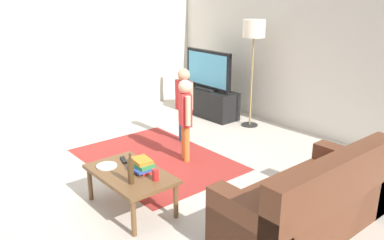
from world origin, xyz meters
TOP-DOWN VIEW (x-y plane):
  - ground at (0.00, 0.00)m, footprint 7.80×7.80m
  - wall_back at (0.00, 3.00)m, footprint 6.00×0.12m
  - wall_left at (-3.00, 0.00)m, footprint 0.12×6.00m
  - area_rug at (-0.50, 0.36)m, footprint 2.20×1.60m
  - tv_stand at (-1.56, 2.30)m, footprint 1.20×0.44m
  - tv at (-1.56, 2.28)m, footprint 1.10×0.28m
  - couch at (1.87, 0.50)m, footprint 0.80×1.80m
  - floor_lamp at (-0.67, 2.45)m, footprint 0.36×0.36m
  - child_near_tv at (-0.78, 1.09)m, footprint 0.38×0.18m
  - child_center at (-0.23, 0.68)m, footprint 0.35×0.22m
  - coffee_table at (0.39, -0.57)m, footprint 1.00×0.60m
  - book_stack at (0.43, -0.44)m, footprint 0.27×0.22m
  - bottle at (0.61, -0.69)m, footprint 0.06×0.06m
  - tv_remote at (0.09, -0.47)m, footprint 0.18×0.10m
  - soda_can at (0.71, -0.47)m, footprint 0.07×0.07m
  - plate at (0.11, -0.69)m, footprint 0.22×0.22m

SIDE VIEW (x-z plane):
  - ground at x=0.00m, z-range 0.00..0.00m
  - area_rug at x=-0.50m, z-range 0.00..0.01m
  - tv_stand at x=-1.56m, z-range -0.01..0.49m
  - couch at x=1.87m, z-range -0.14..0.72m
  - coffee_table at x=0.39m, z-range 0.16..0.58m
  - plate at x=0.11m, z-range 0.42..0.44m
  - tv_remote at x=0.09m, z-range 0.42..0.44m
  - book_stack at x=0.43m, z-range 0.42..0.54m
  - soda_can at x=0.71m, z-range 0.42..0.54m
  - bottle at x=0.61m, z-range 0.40..0.71m
  - child_center at x=-0.23m, z-range 0.11..1.24m
  - child_near_tv at x=-0.78m, z-range 0.12..1.26m
  - tv at x=-1.56m, z-range 0.49..1.20m
  - wall_back at x=0.00m, z-range 0.00..2.70m
  - wall_left at x=-3.00m, z-range 0.00..2.70m
  - floor_lamp at x=-0.67m, z-range 0.65..2.43m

